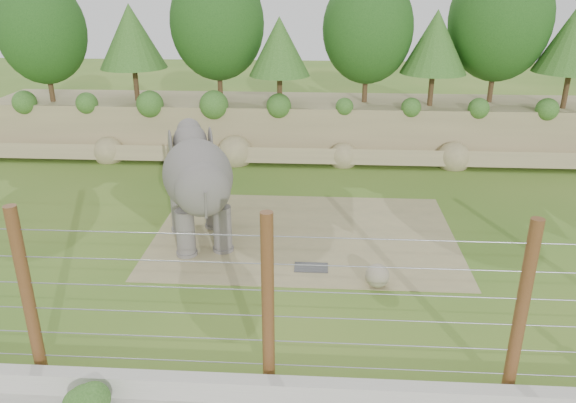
{
  "coord_description": "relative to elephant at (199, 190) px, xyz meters",
  "views": [
    {
      "loc": [
        1.01,
        -14.17,
        8.13
      ],
      "look_at": [
        0.0,
        2.0,
        1.6
      ],
      "focal_mm": 35.0,
      "sensor_mm": 36.0,
      "label": 1
    }
  ],
  "objects": [
    {
      "name": "ground",
      "position": [
        2.89,
        -2.36,
        -1.77
      ],
      "size": [
        90.0,
        90.0,
        0.0
      ],
      "primitive_type": "plane",
      "color": "#3B6A1E",
      "rests_on": "ground"
    },
    {
      "name": "barrier_fence",
      "position": [
        2.89,
        -6.86,
        0.23
      ],
      "size": [
        20.26,
        0.26,
        4.0
      ],
      "color": "#573114",
      "rests_on": "ground"
    },
    {
      "name": "dirt_patch",
      "position": [
        3.39,
        0.64,
        -1.76
      ],
      "size": [
        10.0,
        7.0,
        0.02
      ],
      "primitive_type": "cube",
      "color": "#8E845B",
      "rests_on": "ground"
    },
    {
      "name": "elephant",
      "position": [
        0.0,
        0.0,
        0.0
      ],
      "size": [
        3.19,
        4.75,
        3.54
      ],
      "primitive_type": null,
      "rotation": [
        0.0,
        0.0,
        0.33
      ],
      "color": "slate",
      "rests_on": "ground"
    },
    {
      "name": "retaining_wall",
      "position": [
        2.89,
        -7.36,
        -1.52
      ],
      "size": [
        26.0,
        0.35,
        0.5
      ],
      "primitive_type": "cube",
      "color": "#B6B4A8",
      "rests_on": "ground"
    },
    {
      "name": "back_embankment",
      "position": [
        3.48,
        10.31,
        2.19
      ],
      "size": [
        30.0,
        5.52,
        8.77
      ],
      "color": "#8A7E58",
      "rests_on": "ground"
    },
    {
      "name": "stone_ball",
      "position": [
        5.53,
        -2.66,
        -1.41
      ],
      "size": [
        0.68,
        0.68,
        0.68
      ],
      "primitive_type": "sphere",
      "color": "gray",
      "rests_on": "dirt_patch"
    },
    {
      "name": "drain_grate",
      "position": [
        3.67,
        -1.71,
        -1.74
      ],
      "size": [
        1.0,
        0.6,
        0.03
      ],
      "primitive_type": "cube",
      "color": "#262628",
      "rests_on": "dirt_patch"
    }
  ]
}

